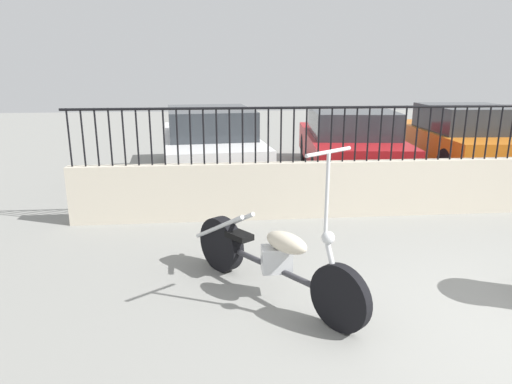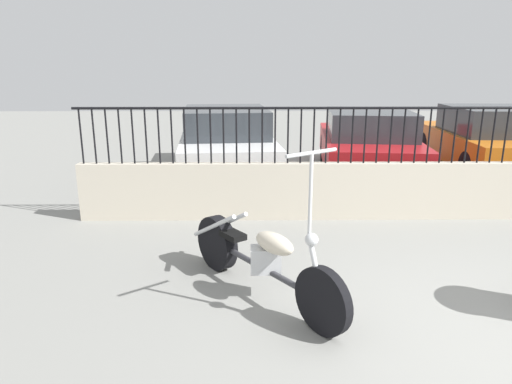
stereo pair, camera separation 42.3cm
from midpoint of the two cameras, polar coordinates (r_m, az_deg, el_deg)
low_wall at (r=6.88m, az=19.82°, el=0.13°), size 9.21×0.18×0.81m
fence_railing at (r=6.72m, az=20.52°, el=7.72°), size 9.21×0.04×0.78m
motorcycle_dark_grey at (r=4.37m, az=2.73°, el=-8.06°), size 1.42×1.86×1.49m
car_white at (r=9.08m, az=-2.46°, el=6.28°), size 2.12×4.43×1.35m
car_red at (r=9.32m, az=15.02°, el=5.89°), size 2.15×4.15×1.31m
car_orange at (r=10.58m, az=28.11°, el=5.77°), size 2.04×4.07×1.35m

